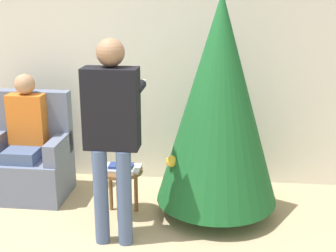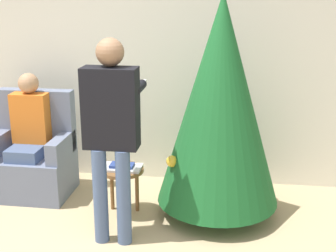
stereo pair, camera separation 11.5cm
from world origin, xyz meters
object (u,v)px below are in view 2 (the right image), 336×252
Objects in this scene: armchair at (33,159)px; person_standing at (111,124)px; christmas_tree at (220,101)px; person_seated at (29,130)px; side_stool at (122,176)px.

armchair is 1.46m from person_standing.
christmas_tree is at bearing 34.69° from person_standing.
person_standing is (1.05, -0.75, 0.33)m from person_seated.
christmas_tree is 1.94× the size of armchair.
christmas_tree is at bearing -5.44° from person_seated.
christmas_tree reaches higher than armchair.
person_seated is 2.74× the size of side_stool.
armchair is at bearing 173.63° from christmas_tree.
person_seated is at bearing 174.56° from christmas_tree.
armchair is 1.07m from side_stool.
side_stool is at bearing -171.52° from christmas_tree.
armchair is 0.62× the size of person_standing.
person_standing reaches higher than armchair.
christmas_tree is 4.48× the size of side_stool.
armchair is at bearing 90.00° from person_seated.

